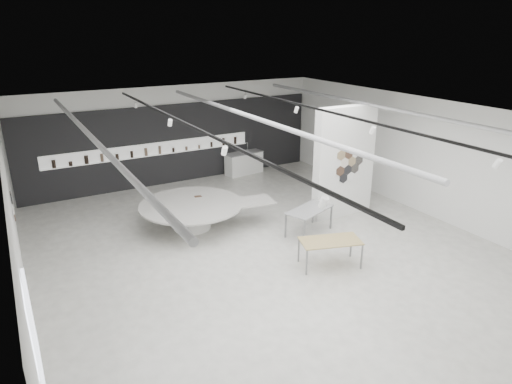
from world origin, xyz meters
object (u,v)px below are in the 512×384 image
sample_table_wood (330,242)px  sample_table_stone (309,211)px  kitchen_counter (244,163)px  partition_column (344,162)px  display_island (194,212)px

sample_table_wood → sample_table_stone: size_ratio=1.02×
sample_table_stone → kitchen_counter: 6.31m
partition_column → sample_table_wood: bearing=-134.1°
display_island → sample_table_wood: (2.17, -3.96, 0.15)m
display_island → sample_table_stone: bearing=-28.2°
display_island → sample_table_wood: bearing=-53.8°
display_island → partition_column: bearing=-9.0°
display_island → kitchen_counter: bearing=54.0°
display_island → sample_table_stone: 3.53m
partition_column → kitchen_counter: (-0.71, 5.54, -1.33)m
sample_table_wood → kitchen_counter: 8.31m
partition_column → sample_table_stone: partition_column is taller
sample_table_wood → sample_table_stone: bearing=69.9°
sample_table_wood → kitchen_counter: kitchen_counter is taller
display_island → sample_table_stone: size_ratio=2.52×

